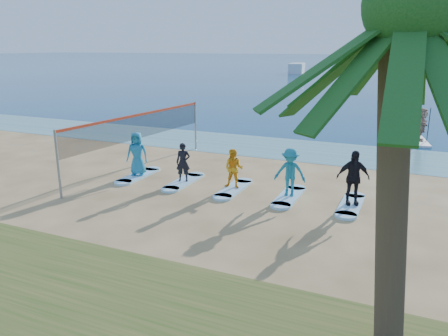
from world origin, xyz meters
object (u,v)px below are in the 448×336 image
at_px(boat_offshore_a, 297,73).
at_px(student_2, 234,169).
at_px(paddleboard, 420,141).
at_px(surfboard_3, 289,196).
at_px(paddleboarder, 422,124).
at_px(surfboard_1, 184,182).
at_px(surfboard_0, 138,176).
at_px(student_4, 353,178).
at_px(surfboard_4, 351,205).
at_px(student_3, 290,172).
at_px(student_0, 137,154).
at_px(surfboard_2, 234,189).
at_px(student_1, 183,162).
at_px(palm_tree, 412,8).
at_px(volleyball_net, 140,127).

height_order(boat_offshore_a, student_2, student_2).
xyz_separation_m(paddleboard, surfboard_3, (-4.20, -12.20, -0.01)).
xyz_separation_m(paddleboarder, surfboard_1, (-8.54, -12.20, -0.99)).
relative_size(surfboard_1, student_2, 1.47).
distance_m(surfboard_0, student_4, 8.73).
xyz_separation_m(paddleboard, surfboard_4, (-2.03, -12.20, -0.01)).
bearing_deg(surfboard_0, student_3, 0.00).
xyz_separation_m(student_2, student_4, (4.34, 0.00, 0.18)).
bearing_deg(student_0, student_4, -16.38).
height_order(paddleboard, surfboard_1, paddleboard).
height_order(surfboard_2, student_4, student_4).
relative_size(student_2, student_4, 0.80).
height_order(surfboard_1, student_3, student_3).
bearing_deg(surfboard_4, student_2, 180.00).
distance_m(student_0, student_1, 2.17).
bearing_deg(surfboard_1, surfboard_0, 180.00).
height_order(palm_tree, student_4, palm_tree).
xyz_separation_m(boat_offshore_a, surfboard_1, (15.15, -74.24, 0.04)).
height_order(palm_tree, paddleboard, palm_tree).
distance_m(boat_offshore_a, student_3, 76.76).
bearing_deg(student_3, surfboard_4, -5.83).
xyz_separation_m(student_2, surfboard_4, (4.34, 0.00, -0.79)).
distance_m(volleyball_net, boat_offshore_a, 74.21).
relative_size(student_0, student_2, 1.20).
bearing_deg(paddleboard, surfboard_3, -119.21).
height_order(paddleboard, student_2, student_2).
distance_m(paddleboarder, surfboard_1, 14.93).
bearing_deg(surfboard_4, surfboard_0, 180.00).
height_order(boat_offshore_a, student_3, student_3).
relative_size(surfboard_3, surfboard_4, 1.00).
distance_m(volleyball_net, paddleboard, 15.95).
bearing_deg(boat_offshore_a, student_4, -82.95).
bearing_deg(surfboard_1, paddleboard, 55.01).
height_order(surfboard_2, student_2, student_2).
distance_m(volleyball_net, palm_tree, 14.08).
bearing_deg(volleyball_net, boat_offshore_a, 99.62).
bearing_deg(surfboard_0, student_2, 0.00).
distance_m(surfboard_2, student_2, 0.79).
bearing_deg(palm_tree, surfboard_2, 129.48).
bearing_deg(palm_tree, student_2, 129.48).
relative_size(surfboard_1, surfboard_4, 1.00).
bearing_deg(surfboard_2, student_3, 0.00).
bearing_deg(paddleboard, paddleboarder, 0.00).
bearing_deg(student_1, surfboard_2, -19.12).
relative_size(paddleboard, surfboard_3, 1.36).
distance_m(student_1, student_4, 6.51).
bearing_deg(surfboard_3, surfboard_4, 0.00).
relative_size(surfboard_2, student_3, 1.27).
distance_m(boat_offshore_a, surfboard_1, 75.77).
bearing_deg(surfboard_3, paddleboarder, 71.00).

